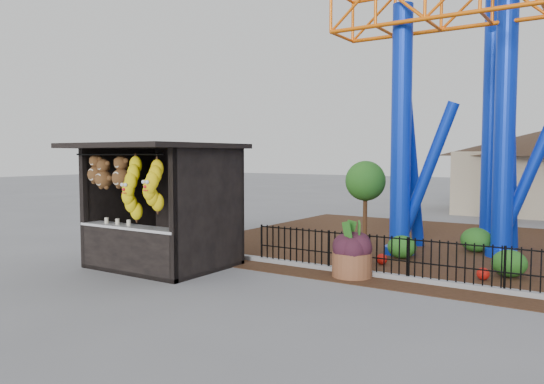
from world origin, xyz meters
The scene contains 9 objects.
ground centered at (0.00, 0.00, 0.00)m, with size 120.00×120.00×0.00m, color slate.
mulch_bed centered at (4.00, 8.00, 0.01)m, with size 18.00×12.00×0.02m, color #331E11.
curb centered at (4.00, 3.00, 0.06)m, with size 18.00×0.18×0.12m, color gray.
prize_booth centered at (-2.98, 0.91, 1.53)m, with size 3.50×3.40×3.12m.
picket_fence centered at (4.90, 3.00, 0.50)m, with size 12.20×0.06×1.00m, color black, non-canonical shape.
terracotta_planter centered at (1.56, 2.70, 0.29)m, with size 0.92×0.92×0.58m, color brown.
planter_foliage centered at (1.56, 2.70, 0.90)m, with size 0.70×0.70×0.64m, color #30131E.
potted_plant centered at (1.59, 2.70, 0.41)m, with size 0.74×0.64×0.83m, color #305F1C.
landscaping centered at (4.27, 5.96, 0.32)m, with size 8.51×4.57×0.71m.
Camera 1 is at (6.68, -8.48, 2.84)m, focal length 35.00 mm.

